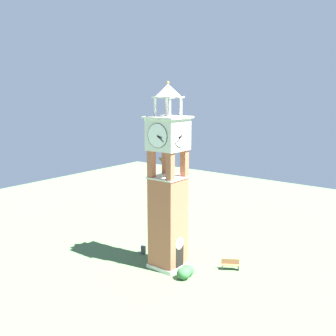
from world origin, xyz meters
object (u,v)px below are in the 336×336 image
object	(u,v)px
clock_tower	(168,191)
trash_bin	(143,250)
park_bench	(230,264)
lamp_post	(187,223)

from	to	relation	value
clock_tower	trash_bin	xyz separation A→B (m)	(0.87, 3.77, -6.68)
trash_bin	clock_tower	bearing A→B (deg)	-103.05
park_bench	trash_bin	world-z (taller)	park_bench
clock_tower	trash_bin	distance (m)	7.72
park_bench	trash_bin	xyz separation A→B (m)	(-2.07, 8.57, -0.08)
lamp_post	trash_bin	xyz separation A→B (m)	(-3.75, 2.64, -2.35)
clock_tower	park_bench	world-z (taller)	clock_tower
trash_bin	lamp_post	bearing A→B (deg)	-35.14
park_bench	trash_bin	size ratio (longest dim) A/B	1.99
park_bench	lamp_post	world-z (taller)	lamp_post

